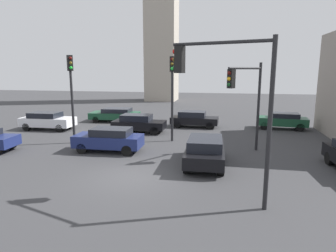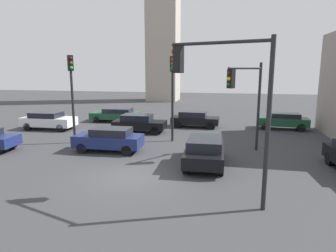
{
  "view_description": "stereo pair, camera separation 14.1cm",
  "coord_description": "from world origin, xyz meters",
  "px_view_note": "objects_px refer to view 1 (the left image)",
  "views": [
    {
      "loc": [
        4.13,
        -12.41,
        4.85
      ],
      "look_at": [
        0.76,
        4.89,
        1.5
      ],
      "focal_mm": 31.61,
      "sensor_mm": 36.0,
      "label": 1
    },
    {
      "loc": [
        4.27,
        -12.39,
        4.85
      ],
      "look_at": [
        0.76,
        4.89,
        1.5
      ],
      "focal_mm": 31.61,
      "sensor_mm": 36.0,
      "label": 2
    }
  ],
  "objects_px": {
    "car_4": "(205,150)",
    "traffic_light_3": "(71,83)",
    "car_3": "(138,123)",
    "car_5": "(115,114)",
    "traffic_light_2": "(225,86)",
    "traffic_light_0": "(172,83)",
    "car_6": "(109,139)",
    "car_2": "(282,120)",
    "traffic_light_1": "(246,91)",
    "car_0": "(47,120)",
    "car_7": "(194,119)"
  },
  "relations": [
    {
      "from": "car_4",
      "to": "car_5",
      "type": "xyz_separation_m",
      "value": [
        -9.29,
        11.55,
        -0.09
      ]
    },
    {
      "from": "traffic_light_2",
      "to": "car_6",
      "type": "xyz_separation_m",
      "value": [
        -6.74,
        5.56,
        -3.52
      ]
    },
    {
      "from": "traffic_light_2",
      "to": "car_5",
      "type": "bearing_deg",
      "value": -38.74
    },
    {
      "from": "car_2",
      "to": "traffic_light_2",
      "type": "bearing_deg",
      "value": 76.97
    },
    {
      "from": "traffic_light_2",
      "to": "car_4",
      "type": "xyz_separation_m",
      "value": [
        -0.9,
        4.08,
        -3.5
      ]
    },
    {
      "from": "car_7",
      "to": "car_0",
      "type": "bearing_deg",
      "value": -162.23
    },
    {
      "from": "car_4",
      "to": "traffic_light_3",
      "type": "bearing_deg",
      "value": 69.83
    },
    {
      "from": "traffic_light_2",
      "to": "car_3",
      "type": "xyz_separation_m",
      "value": [
        -6.61,
        11.24,
        -3.53
      ]
    },
    {
      "from": "traffic_light_0",
      "to": "car_3",
      "type": "height_order",
      "value": "traffic_light_0"
    },
    {
      "from": "traffic_light_1",
      "to": "car_7",
      "type": "bearing_deg",
      "value": -116.55
    },
    {
      "from": "traffic_light_1",
      "to": "car_7",
      "type": "xyz_separation_m",
      "value": [
        -3.72,
        7.75,
        -2.98
      ]
    },
    {
      "from": "car_2",
      "to": "car_7",
      "type": "distance_m",
      "value": 7.32
    },
    {
      "from": "car_3",
      "to": "traffic_light_2",
      "type": "bearing_deg",
      "value": -59.92
    },
    {
      "from": "traffic_light_1",
      "to": "car_3",
      "type": "height_order",
      "value": "traffic_light_1"
    },
    {
      "from": "traffic_light_0",
      "to": "traffic_light_1",
      "type": "xyz_separation_m",
      "value": [
        4.65,
        -2.41,
        -0.27
      ]
    },
    {
      "from": "traffic_light_3",
      "to": "car_5",
      "type": "bearing_deg",
      "value": 139.8
    },
    {
      "from": "traffic_light_1",
      "to": "car_0",
      "type": "xyz_separation_m",
      "value": [
        -15.45,
        4.4,
        -2.93
      ]
    },
    {
      "from": "car_3",
      "to": "car_7",
      "type": "bearing_deg",
      "value": 36.53
    },
    {
      "from": "traffic_light_2",
      "to": "traffic_light_3",
      "type": "distance_m",
      "value": 12.15
    },
    {
      "from": "traffic_light_3",
      "to": "car_7",
      "type": "height_order",
      "value": "traffic_light_3"
    },
    {
      "from": "traffic_light_1",
      "to": "car_2",
      "type": "xyz_separation_m",
      "value": [
        3.58,
        8.3,
        -2.96
      ]
    },
    {
      "from": "traffic_light_0",
      "to": "car_5",
      "type": "height_order",
      "value": "traffic_light_0"
    },
    {
      "from": "car_2",
      "to": "traffic_light_0",
      "type": "bearing_deg",
      "value": 40.27
    },
    {
      "from": "car_0",
      "to": "car_3",
      "type": "bearing_deg",
      "value": 1.43
    },
    {
      "from": "car_5",
      "to": "car_3",
      "type": "bearing_deg",
      "value": 125.66
    },
    {
      "from": "car_3",
      "to": "car_6",
      "type": "xyz_separation_m",
      "value": [
        -0.13,
        -5.68,
        0.02
      ]
    },
    {
      "from": "traffic_light_1",
      "to": "car_2",
      "type": "bearing_deg",
      "value": -165.53
    },
    {
      "from": "traffic_light_0",
      "to": "car_4",
      "type": "height_order",
      "value": "traffic_light_0"
    },
    {
      "from": "traffic_light_1",
      "to": "car_0",
      "type": "distance_m",
      "value": 16.33
    },
    {
      "from": "car_2",
      "to": "car_5",
      "type": "relative_size",
      "value": 0.88
    },
    {
      "from": "car_2",
      "to": "car_7",
      "type": "xyz_separation_m",
      "value": [
        -7.3,
        -0.55,
        -0.02
      ]
    },
    {
      "from": "traffic_light_0",
      "to": "car_5",
      "type": "xyz_separation_m",
      "value": [
        -6.69,
        6.7,
        -3.27
      ]
    },
    {
      "from": "car_3",
      "to": "car_5",
      "type": "height_order",
      "value": "car_3"
    },
    {
      "from": "traffic_light_0",
      "to": "traffic_light_1",
      "type": "bearing_deg",
      "value": 58.66
    },
    {
      "from": "car_5",
      "to": "car_0",
      "type": "bearing_deg",
      "value": 45.34
    },
    {
      "from": "car_2",
      "to": "car_3",
      "type": "bearing_deg",
      "value": 22.19
    },
    {
      "from": "traffic_light_0",
      "to": "car_6",
      "type": "distance_m",
      "value": 5.66
    },
    {
      "from": "car_0",
      "to": "car_2",
      "type": "relative_size",
      "value": 1.05
    },
    {
      "from": "traffic_light_2",
      "to": "car_6",
      "type": "relative_size",
      "value": 1.46
    },
    {
      "from": "traffic_light_1",
      "to": "car_2",
      "type": "distance_m",
      "value": 9.52
    },
    {
      "from": "traffic_light_2",
      "to": "car_7",
      "type": "relative_size",
      "value": 1.47
    },
    {
      "from": "traffic_light_1",
      "to": "traffic_light_2",
      "type": "height_order",
      "value": "traffic_light_2"
    },
    {
      "from": "car_0",
      "to": "car_5",
      "type": "bearing_deg",
      "value": 47.93
    },
    {
      "from": "car_0",
      "to": "car_2",
      "type": "xyz_separation_m",
      "value": [
        19.03,
        3.9,
        -0.03
      ]
    },
    {
      "from": "traffic_light_1",
      "to": "car_3",
      "type": "relative_size",
      "value": 1.29
    },
    {
      "from": "car_0",
      "to": "traffic_light_3",
      "type": "bearing_deg",
      "value": -41.55
    },
    {
      "from": "traffic_light_0",
      "to": "car_7",
      "type": "distance_m",
      "value": 6.32
    },
    {
      "from": "car_4",
      "to": "car_6",
      "type": "distance_m",
      "value": 6.03
    },
    {
      "from": "car_0",
      "to": "car_7",
      "type": "distance_m",
      "value": 12.2
    },
    {
      "from": "traffic_light_1",
      "to": "car_0",
      "type": "height_order",
      "value": "traffic_light_1"
    }
  ]
}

